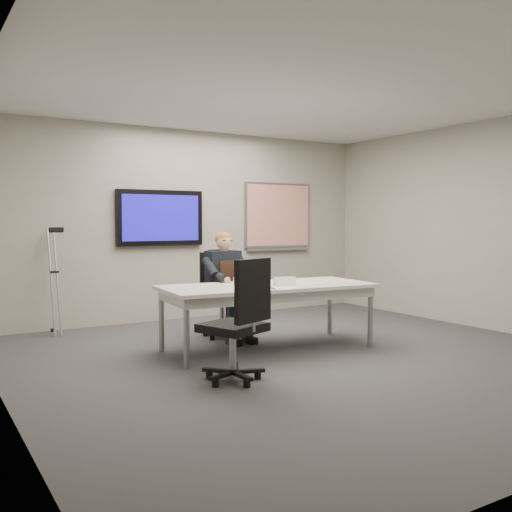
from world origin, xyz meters
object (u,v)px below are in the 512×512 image
seated_person (230,296)px  laptop (246,279)px  office_chair_far (221,310)px  office_chair_near (237,344)px  conference_table (268,292)px

seated_person → laptop: (-0.02, -0.43, 0.25)m
laptop → office_chair_far: bearing=66.5°
office_chair_far → office_chair_near: size_ratio=0.94×
seated_person → office_chair_near: bearing=-114.6°
conference_table → office_chair_far: size_ratio=2.33×
office_chair_far → laptop: size_ratio=2.86×
seated_person → laptop: bearing=-90.3°
office_chair_near → laptop: size_ratio=3.04×
office_chair_far → seated_person: (-0.01, -0.25, 0.20)m
conference_table → office_chair_far: (-0.11, 0.94, -0.32)m
conference_table → seated_person: size_ratio=1.87×
office_chair_far → laptop: office_chair_far is taller
laptop → seated_person: bearing=66.1°
office_chair_near → laptop: bearing=-144.0°
conference_table → laptop: laptop is taller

